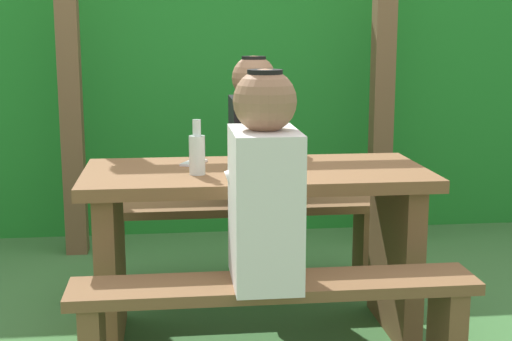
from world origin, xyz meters
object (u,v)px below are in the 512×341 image
object	(u,v)px
picnic_table	(256,223)
cell_phone	(194,163)
bench_near	(275,315)
person_black_coat	(254,137)
person_white_shirt	(265,186)
bottle_left	(197,152)
bench_far	(243,228)
drinking_glass	(242,161)

from	to	relation	value
picnic_table	cell_phone	bearing A→B (deg)	149.56
bench_near	person_black_coat	xyz separation A→B (m)	(0.05, 1.12, 0.46)
person_white_shirt	bottle_left	bearing A→B (deg)	113.42
person_black_coat	person_white_shirt	bearing A→B (deg)	-94.62
picnic_table	person_black_coat	xyz separation A→B (m)	(0.05, 0.56, 0.28)
cell_phone	person_white_shirt	bearing A→B (deg)	-47.86
person_white_shirt	bench_near	bearing A→B (deg)	-5.24
bench_far	person_black_coat	distance (m)	0.46
bench_far	cell_phone	xyz separation A→B (m)	(-0.25, -0.42, 0.41)
picnic_table	drinking_glass	bearing A→B (deg)	-157.75
cell_phone	picnic_table	bearing A→B (deg)	-5.07
person_white_shirt	person_black_coat	size ratio (longest dim) A/B	1.00
bench_far	person_white_shirt	size ratio (longest dim) A/B	1.95
drinking_glass	bottle_left	bearing A→B (deg)	-162.04
bench_near	cell_phone	bearing A→B (deg)	109.34
picnic_table	bottle_left	xyz separation A→B (m)	(-0.24, -0.08, 0.32)
bench_near	bench_far	world-z (taller)	same
bench_near	person_white_shirt	distance (m)	0.46
picnic_table	bench_near	world-z (taller)	picnic_table
person_black_coat	picnic_table	bearing A→B (deg)	-95.55
person_white_shirt	cell_phone	world-z (taller)	person_white_shirt
bench_near	person_white_shirt	world-z (taller)	person_white_shirt
cell_phone	bottle_left	bearing A→B (deg)	-63.01
person_black_coat	bottle_left	distance (m)	0.71
bench_far	cell_phone	size ratio (longest dim) A/B	10.00
picnic_table	drinking_glass	size ratio (longest dim) A/B	17.63
bench_near	drinking_glass	xyz separation A→B (m)	(-0.06, 0.54, 0.45)
bench_near	picnic_table	bearing A→B (deg)	90.00
picnic_table	bench_near	bearing A→B (deg)	-90.00
bench_near	bottle_left	distance (m)	0.73
person_white_shirt	bottle_left	xyz separation A→B (m)	(-0.21, 0.48, 0.04)
person_black_coat	cell_phone	xyz separation A→B (m)	(-0.30, -0.41, -0.05)
bench_far	drinking_glass	world-z (taller)	drinking_glass
bench_far	person_white_shirt	world-z (taller)	person_white_shirt
person_black_coat	bottle_left	world-z (taller)	person_black_coat
picnic_table	bench_far	bearing A→B (deg)	90.00
bench_far	person_white_shirt	xyz separation A→B (m)	(-0.04, -1.12, 0.46)
bottle_left	person_white_shirt	bearing A→B (deg)	-66.58
person_black_coat	bench_far	bearing A→B (deg)	176.51
picnic_table	person_white_shirt	bearing A→B (deg)	-93.70
drinking_glass	bottle_left	xyz separation A→B (m)	(-0.18, -0.06, 0.05)
bench_near	drinking_glass	world-z (taller)	drinking_glass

